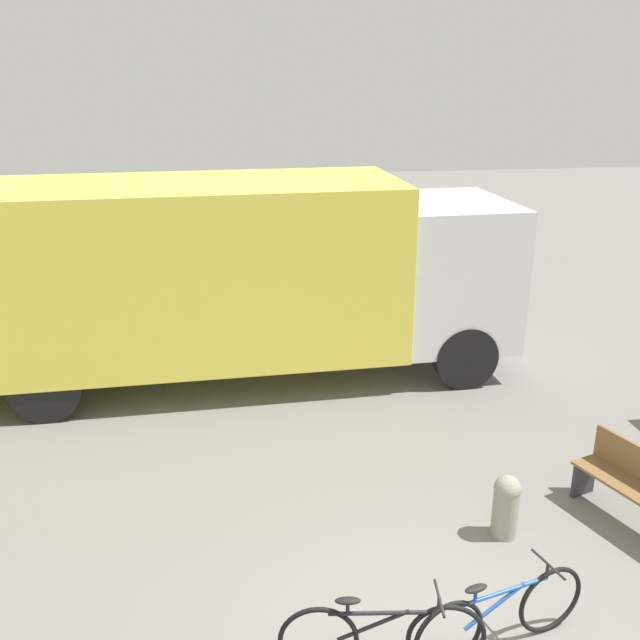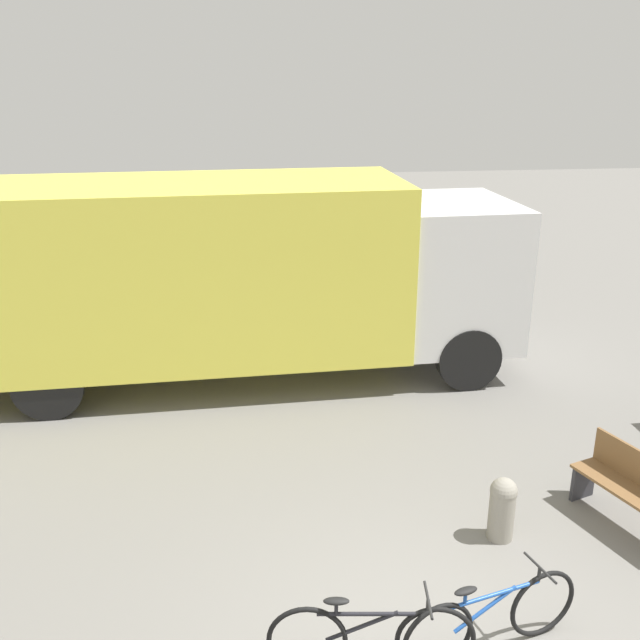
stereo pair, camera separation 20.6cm
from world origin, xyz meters
name	(u,v)px [view 2 (the right image)]	position (x,y,z in m)	size (l,w,h in m)	color
delivery_truck	(231,271)	(-1.62, 6.49, 1.82)	(9.17, 2.82, 3.26)	#EAE04C
park_bench	(635,489)	(2.79, 1.74, 0.48)	(0.85, 1.48, 0.89)	brown
bicycle_middle	(371,638)	(-0.51, 0.05, 0.37)	(1.77, 0.44, 0.78)	black
bicycle_far	(492,618)	(0.58, 0.15, 0.37)	(1.73, 0.59, 0.78)	black
bollard_near_bench	(502,506)	(1.26, 1.72, 0.40)	(0.30, 0.30, 0.74)	gray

